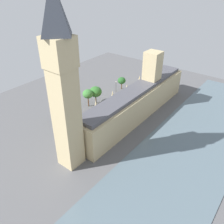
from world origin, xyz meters
The scene contains 16 objects.
ground_plane centered at (0.00, 0.00, 0.00)m, with size 142.14×142.14×0.00m, color #565659.
river_thames centered at (-31.93, 0.00, 0.12)m, with size 33.91×127.92×0.25m, color slate.
parliament_building centered at (-1.99, -1.35, 7.76)m, with size 11.54×72.14×27.78m.
clock_tower centered at (-0.96, 40.42, 30.97)m, with size 7.92×7.92×59.83m.
car_black_near_tower centered at (11.60, -22.65, 0.89)m, with size 2.24×4.61×1.74m.
car_silver_trailing centered at (11.95, -9.06, 0.89)m, with size 2.06×4.37×1.74m.
car_blue_opposite_hall centered at (12.15, 1.76, 0.89)m, with size 2.02×4.57×1.74m.
double_decker_bus_by_river_gate centered at (10.83, 12.77, 2.63)m, with size 3.04×10.61×4.75m.
car_dark_green_corner centered at (11.29, 22.42, 0.89)m, with size 2.08×4.57×1.74m.
pedestrian_kerbside centered at (6.68, -29.66, 0.71)m, with size 0.62×0.52×1.57m.
plane_tree_midblock centered at (21.59, 25.71, 6.92)m, with size 5.66×5.66×9.37m.
plane_tree_leading centered at (21.30, 1.56, 6.26)m, with size 6.32×6.32×8.97m.
plane_tree_far_end centered at (20.42, -20.05, 5.18)m, with size 4.58×4.58×7.17m.
plane_tree_under_trees centered at (21.85, 6.67, 6.88)m, with size 5.27×5.27×9.18m.
street_lamp_slot_10 centered at (20.40, -14.61, 4.59)m, with size 0.56×0.56×6.61m.
street_lamp_slot_11 centered at (20.17, 2.52, 4.73)m, with size 0.56×0.56×6.85m.
Camera 1 is at (-51.49, 82.12, 59.54)m, focal length 37.89 mm.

